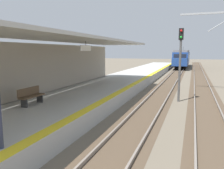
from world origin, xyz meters
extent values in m
cube|color=#A8A8A3|center=(-2.50, 16.00, 0.45)|extent=(5.00, 80.00, 0.90)
cube|color=yellow|center=(-0.25, 16.00, 0.90)|extent=(0.50, 80.00, 0.01)
cube|color=#4C4C4C|center=(-5.00, 10.98, 0.45)|extent=(0.50, 24.00, 0.90)
cube|color=#9E9384|center=(-5.00, 10.98, 2.50)|extent=(0.40, 24.00, 3.20)
cube|color=#B2B2AD|center=(-2.60, 10.98, 4.35)|extent=(4.40, 24.00, 0.16)
cube|color=white|center=(-2.20, 12.98, 3.82)|extent=(0.08, 1.40, 0.36)
cylinder|color=#333333|center=(-2.20, 12.98, 4.14)|extent=(0.03, 0.03, 0.27)
cube|color=#4C3D2D|center=(1.90, 20.00, 0.00)|extent=(2.34, 120.00, 0.01)
cube|color=slate|center=(1.18, 20.00, 0.08)|extent=(0.08, 120.00, 0.15)
cube|color=slate|center=(2.62, 20.00, 0.08)|extent=(0.08, 120.00, 0.15)
cube|color=#4C3D2D|center=(5.30, 20.00, 0.00)|extent=(2.34, 120.00, 0.01)
cube|color=slate|center=(4.58, 20.00, 0.08)|extent=(0.08, 120.00, 0.15)
cube|color=slate|center=(6.02, 20.00, 0.08)|extent=(0.08, 120.00, 0.15)
cube|color=navy|center=(1.90, 53.91, 2.07)|extent=(2.90, 18.00, 2.70)
cube|color=slate|center=(1.90, 53.91, 3.64)|extent=(2.67, 18.00, 0.44)
cube|color=black|center=(1.90, 44.89, 2.48)|extent=(2.32, 0.06, 1.21)
cube|color=navy|center=(1.90, 44.11, 1.60)|extent=(2.78, 1.60, 1.49)
cube|color=black|center=(3.36, 53.91, 2.48)|extent=(0.04, 15.84, 0.86)
cylinder|color=#333333|center=(1.90, 57.51, 4.31)|extent=(0.06, 0.06, 0.90)
cube|color=black|center=(1.90, 48.06, 0.36)|extent=(2.17, 2.20, 0.72)
cube|color=black|center=(1.90, 59.76, 0.36)|extent=(2.17, 2.20, 0.72)
cylinder|color=#4C4C4C|center=(3.47, 16.50, 2.20)|extent=(0.16, 0.16, 4.40)
cube|color=black|center=(3.47, 16.50, 4.80)|extent=(0.32, 0.24, 0.80)
sphere|color=red|center=(3.47, 16.36, 5.02)|extent=(0.16, 0.16, 0.16)
sphere|color=green|center=(3.47, 16.36, 4.58)|extent=(0.16, 0.16, 0.16)
cube|color=#9EA3A8|center=(5.44, 21.70, 6.90)|extent=(4.80, 0.16, 0.16)
cylinder|color=#9EA3A8|center=(6.64, 21.70, 6.10)|extent=(2.47, 0.07, 1.60)
cube|color=brown|center=(-3.32, 9.01, 1.34)|extent=(0.44, 1.60, 0.06)
cube|color=brown|center=(-3.52, 9.01, 1.58)|extent=(0.06, 1.60, 0.40)
cube|color=#333333|center=(-3.32, 8.41, 1.12)|extent=(0.36, 0.08, 0.44)
cube|color=#333333|center=(-3.32, 9.61, 1.12)|extent=(0.36, 0.08, 0.44)
camera|label=1|loc=(4.35, -0.24, 3.62)|focal=36.15mm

